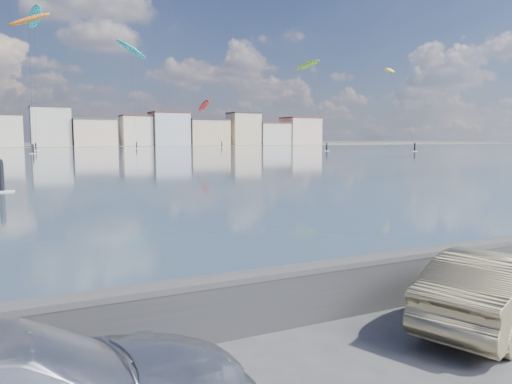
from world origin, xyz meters
TOP-DOWN VIEW (x-y plane):
  - bay_water at (0.00, 91.50)m, footprint 500.00×177.00m
  - far_shore_strip at (0.00, 200.00)m, footprint 500.00×60.00m
  - seawall at (0.00, 2.70)m, footprint 400.00×0.36m
  - far_buildings at (1.31, 186.00)m, footprint 240.79×13.26m
  - car_champagne at (4.17, 1.10)m, footprint 4.23×2.68m
  - kitesurfer_1 at (4.90, 140.38)m, footprint 4.69×15.70m
  - kitesurfer_5 at (57.86, 157.50)m, footprint 5.69×13.36m
  - kitesurfer_6 at (67.26, 106.80)m, footprint 4.75×16.54m
  - kitesurfer_7 at (32.63, 153.74)m, footprint 9.21×13.64m
  - kitesurfer_16 at (85.21, 96.20)m, footprint 8.46×18.15m
  - kitesurfer_17 at (2.30, 116.14)m, footprint 9.73×16.67m

SIDE VIEW (x-z plane):
  - bay_water at x=0.00m, z-range 0.01..0.01m
  - far_shore_strip at x=0.00m, z-range 0.01..0.01m
  - seawall at x=0.00m, z-range 0.04..1.12m
  - car_champagne at x=4.17m, z-range 0.00..1.32m
  - far_buildings at x=1.31m, z-range -1.27..13.33m
  - kitesurfer_5 at x=57.86m, z-range 5.72..22.13m
  - kitesurfer_16 at x=85.21m, z-range 9.15..30.85m
  - kitesurfer_6 at x=67.26m, z-range 9.89..33.05m
  - kitesurfer_17 at x=2.30m, z-range 12.80..43.56m
  - kitesurfer_7 at x=32.63m, z-range 13.13..47.07m
  - kitesurfer_1 at x=4.90m, z-range 15.32..52.79m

